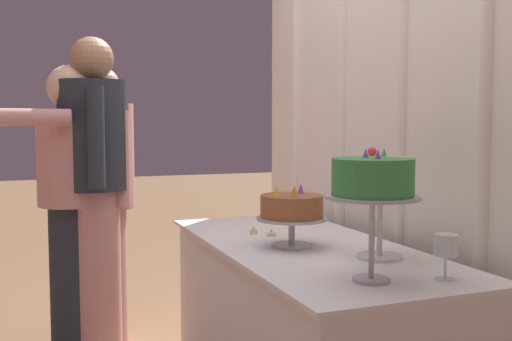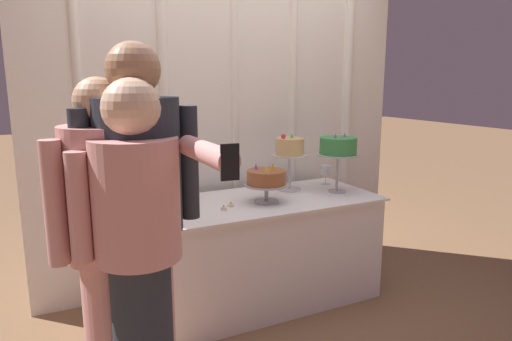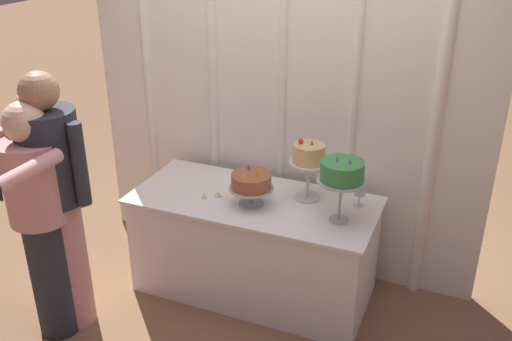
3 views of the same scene
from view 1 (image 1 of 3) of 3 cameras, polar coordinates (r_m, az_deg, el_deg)
name	(u,v)px [view 1 (image 1 of 3)]	position (r m, az deg, el deg)	size (l,w,h in m)	color
draped_curtain	(405,65)	(2.73, 14.21, 9.90)	(2.95, 0.18, 2.78)	white
cake_table	(306,329)	(2.65, 4.86, -15.08)	(1.67, 0.76, 0.74)	white
cake_display_leftmost	(292,209)	(2.47, 3.48, -3.77)	(0.30, 0.30, 0.27)	#B2B2B7
cake_display_center	(381,180)	(2.29, 11.97, -0.91)	(0.26, 0.26, 0.43)	silver
cake_display_rightmost	(373,181)	(1.94, 11.22, -1.05)	(0.31, 0.31, 0.44)	#B2B2B7
wine_glass	(446,246)	(2.06, 17.90, -7.01)	(0.08, 0.08, 0.15)	silver
tealight_far_left	(254,232)	(2.78, -0.24, -5.96)	(0.04, 0.04, 0.03)	beige
tealight_near_left	(271,234)	(2.73, 1.49, -6.18)	(0.04, 0.04, 0.03)	beige
guest_man_pink_jacket	(104,197)	(3.40, -14.54, -2.47)	(0.48, 0.44, 1.57)	#D6938E
guest_girl_blue_dress	(72,200)	(3.28, -17.43, -2.71)	(0.52, 0.65, 1.57)	#282D38
guest_man_dark_suit	(95,185)	(3.25, -15.37, -1.39)	(0.53, 0.38, 1.72)	#D6938E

